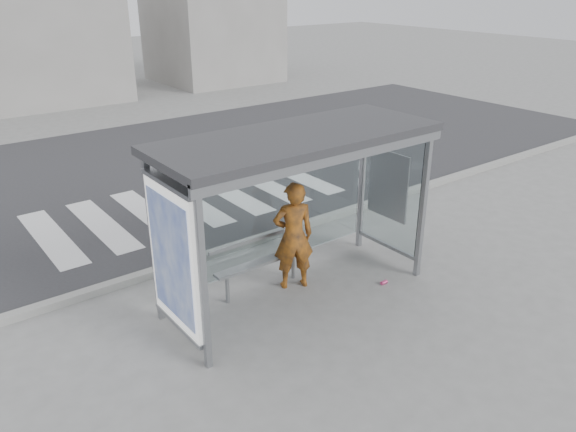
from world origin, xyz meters
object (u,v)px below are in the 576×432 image
object	(u,v)px
bus_shelter	(275,180)
soda_can	(384,282)
person	(293,236)
bench	(260,261)

from	to	relation	value
bus_shelter	soda_can	xyz separation A→B (m)	(1.71, -0.66, -1.95)
person	soda_can	bearing A→B (deg)	167.38
bus_shelter	person	size ratio (longest dim) A/B	2.38
bus_shelter	person	xyz separation A→B (m)	(0.50, 0.21, -1.09)
bench	bus_shelter	bearing A→B (deg)	-91.83
bench	person	bearing A→B (deg)	-25.38
person	soda_can	xyz separation A→B (m)	(1.21, -0.87, -0.86)
soda_can	bus_shelter	bearing A→B (deg)	158.99
person	soda_can	distance (m)	1.72
person	soda_can	size ratio (longest dim) A/B	15.56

